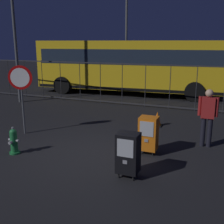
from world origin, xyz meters
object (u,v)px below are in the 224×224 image
at_px(traffic_cone, 157,119).
at_px(bus_near, 130,64).
at_px(stop_sign, 21,85).
at_px(newspaper_box_secondary, 128,153).
at_px(newspaper_box_primary, 148,133).
at_px(street_light_near_left, 126,30).
at_px(bus_far, 111,59).
at_px(fire_hydrant, 14,141).
at_px(street_light_near_right, 14,24).
at_px(pedestrian, 208,115).

height_order(traffic_cone, bus_near, bus_near).
distance_m(stop_sign, traffic_cone, 4.78).
bearing_deg(newspaper_box_secondary, newspaper_box_primary, 87.40).
distance_m(stop_sign, street_light_near_left, 10.85).
xyz_separation_m(traffic_cone, bus_near, (-2.99, 5.79, 1.45)).
height_order(bus_far, street_light_near_left, street_light_near_left).
bearing_deg(fire_hydrant, newspaper_box_secondary, -2.26).
height_order(bus_near, bus_far, same).
xyz_separation_m(newspaper_box_primary, bus_far, (-6.10, 12.42, 1.14)).
xyz_separation_m(fire_hydrant, bus_far, (-2.76, 13.78, 1.36)).
distance_m(bus_far, street_light_near_left, 3.09).
height_order(fire_hydrant, bus_near, bus_near).
bearing_deg(fire_hydrant, stop_sign, 120.10).
height_order(newspaper_box_primary, street_light_near_right, street_light_near_right).
bearing_deg(bus_far, fire_hydrant, -82.36).
distance_m(bus_far, street_light_near_right, 8.72).
bearing_deg(bus_far, newspaper_box_secondary, -70.21).
bearing_deg(traffic_cone, fire_hydrant, -126.90).
bearing_deg(bus_far, newspaper_box_primary, -67.51).
height_order(newspaper_box_primary, traffic_cone, newspaper_box_primary).
relative_size(fire_hydrant, bus_near, 0.07).
bearing_deg(traffic_cone, street_light_near_right, 168.64).
relative_size(newspaper_box_secondary, bus_far, 0.10).
bearing_deg(street_light_near_left, bus_far, 136.13).
bearing_deg(street_light_near_left, stop_sign, -89.03).
height_order(bus_near, street_light_near_left, street_light_near_left).
height_order(traffic_cone, bus_far, bus_far).
bearing_deg(stop_sign, pedestrian, 10.16).
distance_m(pedestrian, bus_far, 13.57).
xyz_separation_m(newspaper_box_primary, stop_sign, (-4.21, 0.13, 1.03)).
xyz_separation_m(stop_sign, pedestrian, (5.61, 1.01, -0.65)).
xyz_separation_m(bus_near, street_light_near_left, (-1.05, 2.36, 1.97)).
height_order(fire_hydrant, street_light_near_right, street_light_near_right).
height_order(traffic_cone, street_light_near_left, street_light_near_left).
distance_m(pedestrian, street_light_near_left, 11.57).
relative_size(fire_hydrant, traffic_cone, 1.41).
distance_m(fire_hydrant, traffic_cone, 4.98).
bearing_deg(bus_near, newspaper_box_primary, -72.86).
height_order(newspaper_box_primary, stop_sign, stop_sign).
bearing_deg(newspaper_box_primary, newspaper_box_secondary, -92.60).
bearing_deg(stop_sign, street_light_near_left, 90.97).
distance_m(traffic_cone, bus_near, 6.67).
distance_m(stop_sign, bus_far, 12.44).
bearing_deg(bus_far, street_light_near_left, -47.55).
relative_size(newspaper_box_primary, bus_near, 0.10).
height_order(pedestrian, bus_near, bus_near).
xyz_separation_m(newspaper_box_secondary, stop_sign, (-4.14, 1.62, 1.03)).
relative_size(bus_far, street_light_near_left, 1.70).
xyz_separation_m(bus_far, street_light_near_right, (-1.56, -8.33, 2.05)).
bearing_deg(newspaper_box_primary, street_light_near_right, 151.88).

